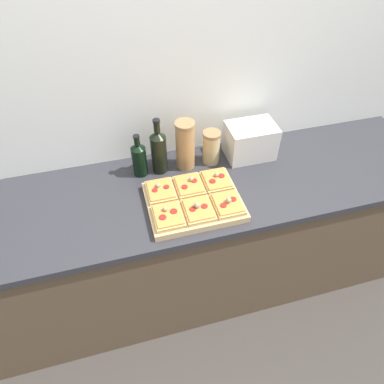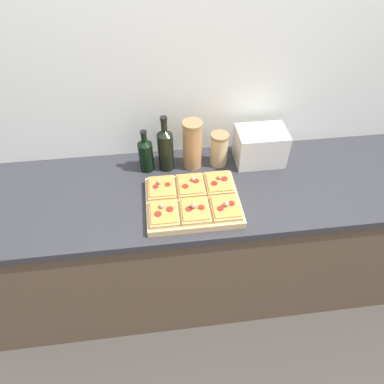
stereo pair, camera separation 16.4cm
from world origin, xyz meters
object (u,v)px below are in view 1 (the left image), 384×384
at_px(cutting_board, 194,202).
at_px(wine_bottle, 159,151).
at_px(grain_jar_tall, 185,145).
at_px(grain_jar_short, 211,147).
at_px(olive_oil_bottle, 139,159).
at_px(toaster_oven, 250,141).

relative_size(cutting_board, wine_bottle, 1.42).
xyz_separation_m(wine_bottle, grain_jar_tall, (0.14, 0.00, 0.01)).
xyz_separation_m(grain_jar_tall, grain_jar_short, (0.14, -0.00, -0.04)).
relative_size(cutting_board, grain_jar_tall, 1.63).
bearing_deg(olive_oil_bottle, cutting_board, -54.42).
height_order(grain_jar_tall, grain_jar_short, grain_jar_tall).
distance_m(cutting_board, toaster_oven, 0.50).
bearing_deg(cutting_board, grain_jar_short, 58.72).
bearing_deg(cutting_board, wine_bottle, 109.80).
height_order(olive_oil_bottle, wine_bottle, wine_bottle).
xyz_separation_m(cutting_board, toaster_oven, (0.40, 0.29, 0.08)).
bearing_deg(wine_bottle, cutting_board, -70.20).
relative_size(cutting_board, grain_jar_short, 2.35).
distance_m(grain_jar_tall, grain_jar_short, 0.15).
bearing_deg(toaster_oven, grain_jar_short, 179.78).
distance_m(grain_jar_short, toaster_oven, 0.22).
height_order(cutting_board, toaster_oven, toaster_oven).
relative_size(wine_bottle, grain_jar_short, 1.66).
distance_m(wine_bottle, toaster_oven, 0.51).
xyz_separation_m(olive_oil_bottle, toaster_oven, (0.61, -0.00, -0.00)).
bearing_deg(grain_jar_short, olive_oil_bottle, 180.00).
relative_size(wine_bottle, grain_jar_tall, 1.15).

